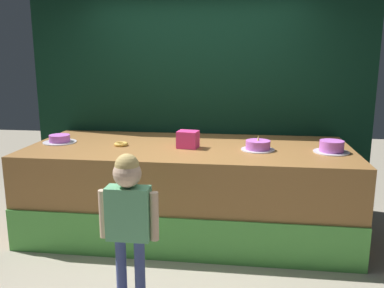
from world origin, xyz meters
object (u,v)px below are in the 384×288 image
cake_center (258,146)px  cake_right (332,147)px  pink_box (188,139)px  cake_left (60,139)px  donut (121,144)px  child_figure (128,209)px

cake_center → cake_right: cake_center is taller
cake_center → cake_right: (0.69, -0.01, 0.01)m
cake_right → pink_box: bearing=179.0°
cake_left → cake_center: (2.08, -0.08, 0.01)m
donut → cake_left: bearing=174.6°
pink_box → cake_left: bearing=177.3°
cake_center → cake_right: size_ratio=0.97×
cake_center → cake_right: 0.69m
cake_left → pink_box: bearing=-2.7°
child_figure → cake_left: child_figure is taller
pink_box → cake_left: pink_box is taller
cake_center → cake_left: bearing=177.7°
pink_box → donut: 0.70m
donut → cake_left: 0.70m
donut → cake_right: 2.08m
cake_right → cake_center: bearing=179.4°
pink_box → donut: size_ratio=1.40×
cake_right → cake_left: bearing=178.1°
cake_left → cake_right: size_ratio=1.04×
child_figure → cake_center: (0.95, 1.24, 0.22)m
donut → pink_box: bearing=-0.1°
child_figure → pink_box: bearing=78.4°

